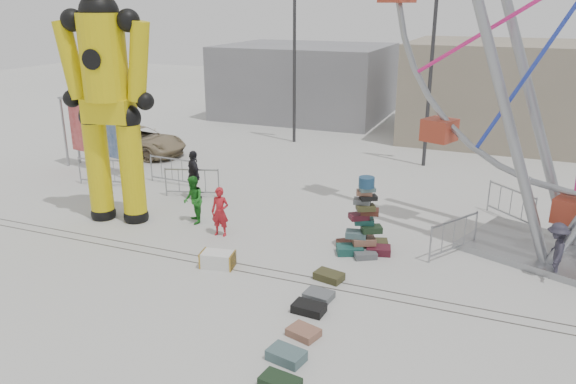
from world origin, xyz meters
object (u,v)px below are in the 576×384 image
at_px(lamp_post_left, 296,54).
at_px(barricade_dummy_b, 172,171).
at_px(barricade_dummy_c, 192,183).
at_px(pedestrian_green, 193,200).
at_px(barricade_dummy_a, 103,172).
at_px(suitcase_tower, 364,231).
at_px(steamer_trunk, 218,260).
at_px(parked_suv, 138,141).
at_px(lamp_post_right, 434,63).
at_px(pedestrian_grey, 556,251).
at_px(pedestrian_red, 220,212).
at_px(banner_scaffold, 98,119).
at_px(pedestrian_black, 194,175).
at_px(barricade_wheel_front, 454,236).
at_px(crash_test_dummy, 107,92).
at_px(barricade_wheel_back, 511,204).

bearing_deg(lamp_post_left, barricade_dummy_b, -102.85).
xyz_separation_m(barricade_dummy_c, pedestrian_green, (1.43, -2.24, 0.24)).
bearing_deg(barricade_dummy_a, suitcase_tower, -20.94).
distance_m(steamer_trunk, parked_suv, 13.11).
bearing_deg(pedestrian_green, barricade_dummy_c, 173.40).
relative_size(lamp_post_right, pedestrian_grey, 5.22).
height_order(barricade_dummy_c, pedestrian_red, pedestrian_red).
relative_size(banner_scaffold, pedestrian_green, 2.70).
height_order(banner_scaffold, parked_suv, banner_scaffold).
bearing_deg(pedestrian_red, steamer_trunk, -68.86).
bearing_deg(barricade_dummy_c, steamer_trunk, -69.61).
bearing_deg(lamp_post_left, lamp_post_right, -15.95).
height_order(lamp_post_left, parked_suv, lamp_post_left).
bearing_deg(pedestrian_black, barricade_wheel_front, -147.59).
distance_m(barricade_dummy_a, parked_suv, 4.80).
xyz_separation_m(barricade_dummy_a, barricade_dummy_c, (4.00, 0.15, 0.00)).
relative_size(lamp_post_right, barricade_dummy_a, 4.00).
height_order(barricade_dummy_a, parked_suv, parked_suv).
height_order(crash_test_dummy, pedestrian_grey, crash_test_dummy).
relative_size(barricade_wheel_front, barricade_wheel_back, 1.00).
height_order(suitcase_tower, barricade_wheel_back, suitcase_tower).
bearing_deg(suitcase_tower, pedestrian_grey, -18.25).
bearing_deg(crash_test_dummy, pedestrian_black, 55.04).
distance_m(barricade_dummy_c, barricade_wheel_front, 9.73).
xyz_separation_m(lamp_post_right, pedestrian_black, (-7.18, -7.72, -3.57)).
height_order(lamp_post_left, banner_scaffold, lamp_post_left).
bearing_deg(barricade_wheel_front, barricade_dummy_b, 108.94).
bearing_deg(suitcase_tower, barricade_wheel_front, -3.60).
height_order(crash_test_dummy, pedestrian_black, crash_test_dummy).
bearing_deg(parked_suv, crash_test_dummy, -143.96).
distance_m(lamp_post_left, barricade_wheel_back, 13.66).
bearing_deg(barricade_wheel_back, lamp_post_right, 166.39).
bearing_deg(barricade_wheel_front, parked_suv, 100.69).
bearing_deg(pedestrian_black, barricade_dummy_a, 40.48).
height_order(lamp_post_right, parked_suv, lamp_post_right).
bearing_deg(pedestrian_black, pedestrian_red, 174.16).
bearing_deg(pedestrian_green, pedestrian_grey, 52.00).
distance_m(barricade_wheel_front, pedestrian_green, 8.21).
relative_size(barricade_dummy_b, pedestrian_black, 1.10).
relative_size(barricade_dummy_b, barricade_wheel_back, 1.00).
bearing_deg(barricade_dummy_a, pedestrian_red, -31.73).
bearing_deg(barricade_dummy_c, pedestrian_green, -74.86).
xyz_separation_m(banner_scaffold, barricade_dummy_c, (5.28, -1.42, -1.75)).
bearing_deg(lamp_post_right, suitcase_tower, -91.28).
relative_size(barricade_dummy_a, barricade_dummy_c, 1.00).
bearing_deg(steamer_trunk, parked_suv, 125.84).
bearing_deg(barricade_dummy_c, pedestrian_grey, -26.83).
xyz_separation_m(banner_scaffold, barricade_dummy_b, (3.72, -0.39, -1.75)).
relative_size(barricade_dummy_b, pedestrian_red, 1.29).
distance_m(crash_test_dummy, pedestrian_green, 4.30).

